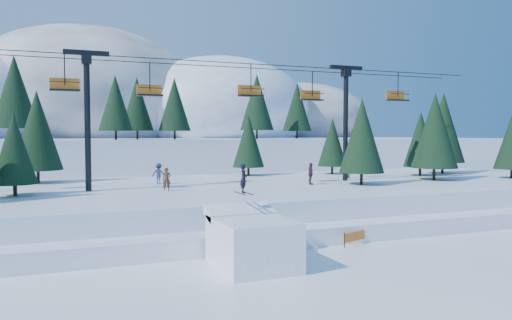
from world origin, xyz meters
name	(u,v)px	position (x,y,z in m)	size (l,w,h in m)	color
ground	(313,276)	(0.00, 0.00, 0.00)	(160.00, 160.00, 0.00)	white
mid_shelf	(206,201)	(0.00, 18.00, 1.25)	(70.00, 22.00, 2.50)	white
berm	(251,233)	(0.00, 8.00, 0.55)	(70.00, 6.00, 1.10)	white
mountain_ridge	(92,117)	(-5.09, 73.38, 9.64)	(119.00, 60.00, 26.46)	white
jump_kicker	(252,241)	(-2.11, 2.50, 1.33)	(3.64, 4.96, 5.11)	white
chairlift	(222,102)	(1.38, 18.05, 9.32)	(46.00, 3.21, 10.28)	black
conifer_stand	(212,133)	(0.72, 18.78, 6.79)	(60.96, 15.85, 8.87)	black
distant_skiers	(184,177)	(-1.97, 17.28, 3.39)	(30.51, 8.53, 1.87)	#402131
banner_near	(359,236)	(5.79, 4.84, 0.54)	(2.70, 0.98, 0.90)	black
banner_far	(425,227)	(11.40, 5.62, 0.54)	(2.64, 1.14, 0.90)	black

